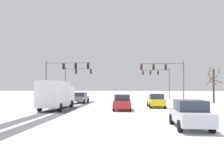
{
  "coord_description": "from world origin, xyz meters",
  "views": [
    {
      "loc": [
        2.11,
        -4.82,
        2.33
      ],
      "look_at": [
        0.0,
        21.92,
        2.8
      ],
      "focal_mm": 34.67,
      "sensor_mm": 36.0,
      "label": 1
    }
  ],
  "objects_px": {
    "traffic_signal_near_left": "(64,71)",
    "bare_tree_sidewalk_far": "(213,84)",
    "traffic_signal_near_right": "(166,72)",
    "box_truck_delivery": "(57,94)",
    "traffic_signal_far_left": "(75,76)",
    "car_grey_lead": "(81,98)",
    "traffic_signal_far_right": "(158,76)",
    "car_red_third": "(122,102)",
    "car_yellow_cab_second": "(156,101)",
    "car_silver_fourth": "(190,114)"
  },
  "relations": [
    {
      "from": "traffic_signal_far_left",
      "to": "bare_tree_sidewalk_far",
      "type": "height_order",
      "value": "traffic_signal_far_left"
    },
    {
      "from": "traffic_signal_near_right",
      "to": "bare_tree_sidewalk_far",
      "type": "relative_size",
      "value": 1.21
    },
    {
      "from": "traffic_signal_near_right",
      "to": "car_yellow_cab_second",
      "type": "bearing_deg",
      "value": -107.0
    },
    {
      "from": "traffic_signal_far_left",
      "to": "box_truck_delivery",
      "type": "bearing_deg",
      "value": -81.19
    },
    {
      "from": "traffic_signal_far_right",
      "to": "box_truck_delivery",
      "type": "xyz_separation_m",
      "value": [
        -13.91,
        -23.36,
        -3.15
      ]
    },
    {
      "from": "traffic_signal_near_left",
      "to": "box_truck_delivery",
      "type": "relative_size",
      "value": 0.94
    },
    {
      "from": "traffic_signal_far_right",
      "to": "traffic_signal_far_left",
      "type": "bearing_deg",
      "value": -166.43
    },
    {
      "from": "traffic_signal_near_left",
      "to": "traffic_signal_far_right",
      "type": "height_order",
      "value": "same"
    },
    {
      "from": "car_red_third",
      "to": "car_silver_fourth",
      "type": "bearing_deg",
      "value": -66.92
    },
    {
      "from": "traffic_signal_near_left",
      "to": "car_red_third",
      "type": "bearing_deg",
      "value": -45.64
    },
    {
      "from": "traffic_signal_near_right",
      "to": "car_grey_lead",
      "type": "distance_m",
      "value": 13.72
    },
    {
      "from": "car_yellow_cab_second",
      "to": "bare_tree_sidewalk_far",
      "type": "bearing_deg",
      "value": 41.5
    },
    {
      "from": "traffic_signal_near_right",
      "to": "box_truck_delivery",
      "type": "relative_size",
      "value": 0.93
    },
    {
      "from": "traffic_signal_near_right",
      "to": "car_red_third",
      "type": "xyz_separation_m",
      "value": [
        -6.36,
        -11.44,
        -4.0
      ]
    },
    {
      "from": "car_red_third",
      "to": "bare_tree_sidewalk_far",
      "type": "relative_size",
      "value": 0.72
    },
    {
      "from": "traffic_signal_near_right",
      "to": "car_red_third",
      "type": "height_order",
      "value": "traffic_signal_near_right"
    },
    {
      "from": "car_red_third",
      "to": "car_yellow_cab_second",
      "type": "bearing_deg",
      "value": 40.5
    },
    {
      "from": "traffic_signal_near_left",
      "to": "car_yellow_cab_second",
      "type": "relative_size",
      "value": 1.69
    },
    {
      "from": "traffic_signal_near_left",
      "to": "car_red_third",
      "type": "xyz_separation_m",
      "value": [
        9.16,
        -9.37,
        -4.01
      ]
    },
    {
      "from": "car_grey_lead",
      "to": "box_truck_delivery",
      "type": "relative_size",
      "value": 0.56
    },
    {
      "from": "car_red_third",
      "to": "box_truck_delivery",
      "type": "xyz_separation_m",
      "value": [
        -7.1,
        0.29,
        0.82
      ]
    },
    {
      "from": "traffic_signal_far_left",
      "to": "car_grey_lead",
      "type": "relative_size",
      "value": 1.56
    },
    {
      "from": "car_red_third",
      "to": "box_truck_delivery",
      "type": "distance_m",
      "value": 7.15
    },
    {
      "from": "traffic_signal_near_right",
      "to": "traffic_signal_far_left",
      "type": "relative_size",
      "value": 1.06
    },
    {
      "from": "traffic_signal_far_right",
      "to": "car_silver_fourth",
      "type": "xyz_separation_m",
      "value": [
        -2.62,
        -33.48,
        -3.97
      ]
    },
    {
      "from": "traffic_signal_far_right",
      "to": "traffic_signal_near_left",
      "type": "bearing_deg",
      "value": -138.18
    },
    {
      "from": "car_yellow_cab_second",
      "to": "bare_tree_sidewalk_far",
      "type": "xyz_separation_m",
      "value": [
        9.92,
        8.77,
        2.18
      ]
    },
    {
      "from": "traffic_signal_near_left",
      "to": "traffic_signal_near_right",
      "type": "bearing_deg",
      "value": 7.61
    },
    {
      "from": "car_grey_lead",
      "to": "bare_tree_sidewalk_far",
      "type": "bearing_deg",
      "value": 5.62
    },
    {
      "from": "box_truck_delivery",
      "to": "bare_tree_sidewalk_far",
      "type": "bearing_deg",
      "value": 29.44
    },
    {
      "from": "car_grey_lead",
      "to": "bare_tree_sidewalk_far",
      "type": "xyz_separation_m",
      "value": [
        20.49,
        2.02,
        2.18
      ]
    },
    {
      "from": "traffic_signal_far_left",
      "to": "car_yellow_cab_second",
      "type": "height_order",
      "value": "traffic_signal_far_left"
    },
    {
      "from": "traffic_signal_far_right",
      "to": "bare_tree_sidewalk_far",
      "type": "bearing_deg",
      "value": -58.87
    },
    {
      "from": "car_red_third",
      "to": "box_truck_delivery",
      "type": "bearing_deg",
      "value": 177.64
    },
    {
      "from": "traffic_signal_far_left",
      "to": "car_red_third",
      "type": "xyz_separation_m",
      "value": [
        10.09,
        -19.58,
        -3.8
      ]
    },
    {
      "from": "bare_tree_sidewalk_far",
      "to": "traffic_signal_near_right",
      "type": "bearing_deg",
      "value": -175.05
    },
    {
      "from": "traffic_signal_far_right",
      "to": "car_red_third",
      "type": "bearing_deg",
      "value": -106.06
    },
    {
      "from": "traffic_signal_far_left",
      "to": "car_red_third",
      "type": "height_order",
      "value": "traffic_signal_far_left"
    },
    {
      "from": "traffic_signal_far_right",
      "to": "car_silver_fourth",
      "type": "relative_size",
      "value": 1.57
    },
    {
      "from": "traffic_signal_far_left",
      "to": "car_grey_lead",
      "type": "bearing_deg",
      "value": -70.33
    },
    {
      "from": "traffic_signal_near_right",
      "to": "bare_tree_sidewalk_far",
      "type": "xyz_separation_m",
      "value": [
        7.43,
        0.64,
        -1.83
      ]
    },
    {
      "from": "car_silver_fourth",
      "to": "bare_tree_sidewalk_far",
      "type": "xyz_separation_m",
      "value": [
        9.61,
        21.91,
        2.18
      ]
    },
    {
      "from": "car_grey_lead",
      "to": "car_red_third",
      "type": "distance_m",
      "value": 12.09
    },
    {
      "from": "car_grey_lead",
      "to": "bare_tree_sidewalk_far",
      "type": "relative_size",
      "value": 0.73
    },
    {
      "from": "traffic_signal_near_left",
      "to": "bare_tree_sidewalk_far",
      "type": "height_order",
      "value": "traffic_signal_near_left"
    },
    {
      "from": "car_grey_lead",
      "to": "traffic_signal_far_left",
      "type": "bearing_deg",
      "value": 109.67
    },
    {
      "from": "traffic_signal_near_right",
      "to": "bare_tree_sidewalk_far",
      "type": "height_order",
      "value": "traffic_signal_near_right"
    },
    {
      "from": "car_silver_fourth",
      "to": "traffic_signal_near_right",
      "type": "bearing_deg",
      "value": 84.16
    },
    {
      "from": "traffic_signal_far_left",
      "to": "traffic_signal_far_right",
      "type": "distance_m",
      "value": 17.38
    },
    {
      "from": "car_grey_lead",
      "to": "car_silver_fourth",
      "type": "distance_m",
      "value": 22.67
    }
  ]
}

